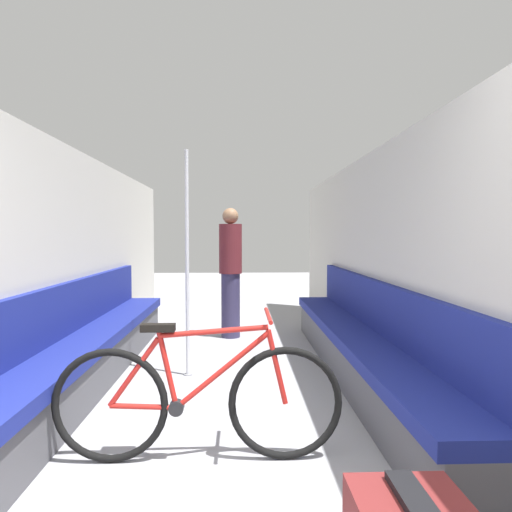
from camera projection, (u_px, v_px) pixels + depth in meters
wall_left at (53, 265)px, 3.96m from camera, size 0.10×8.83×2.18m
wall_right at (391, 264)px, 4.07m from camera, size 0.10×8.83×2.18m
bench_seat_row_left at (88, 351)px, 4.11m from camera, size 0.46×4.49×0.93m
bench_seat_row_right at (359, 348)px, 4.20m from camera, size 0.46×4.49×0.93m
bicycle at (198, 400)px, 2.71m from camera, size 1.73×0.46×0.89m
grab_pole_near at (187, 266)px, 4.35m from camera, size 0.08×0.08×2.16m
passenger_standing at (231, 271)px, 6.00m from camera, size 0.30×0.30×1.70m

